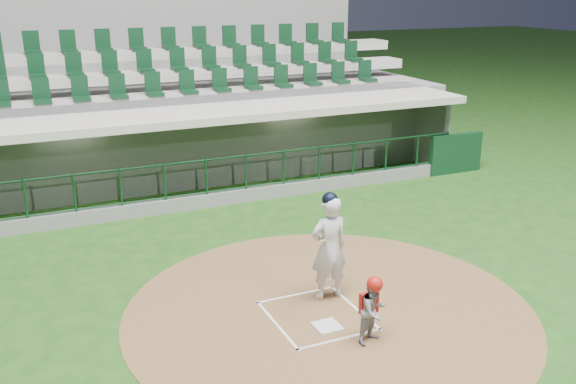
{
  "coord_description": "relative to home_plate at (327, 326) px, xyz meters",
  "views": [
    {
      "loc": [
        -4.5,
        -9.1,
        5.48
      ],
      "look_at": [
        0.77,
        2.6,
        1.3
      ],
      "focal_mm": 40.0,
      "sensor_mm": 36.0,
      "label": 1
    }
  ],
  "objects": [
    {
      "name": "batter_box_chalk",
      "position": [
        0.0,
        0.4,
        -0.0
      ],
      "size": [
        1.55,
        1.8,
        0.01
      ],
      "color": "white",
      "rests_on": "ground"
    },
    {
      "name": "dirt_circle",
      "position": [
        0.3,
        0.5,
        -0.02
      ],
      "size": [
        7.2,
        7.2,
        0.01
      ],
      "primitive_type": "cylinder",
      "color": "brown",
      "rests_on": "ground"
    },
    {
      "name": "seating_deck",
      "position": [
        0.0,
        11.61,
        1.4
      ],
      "size": [
        17.0,
        6.72,
        5.15
      ],
      "color": "gray",
      "rests_on": "ground"
    },
    {
      "name": "home_plate",
      "position": [
        0.0,
        0.0,
        0.0
      ],
      "size": [
        0.43,
        0.43,
        0.02
      ],
      "primitive_type": "cube",
      "color": "silver",
      "rests_on": "dirt_circle"
    },
    {
      "name": "ground",
      "position": [
        0.0,
        0.7,
        -0.02
      ],
      "size": [
        120.0,
        120.0,
        0.0
      ],
      "primitive_type": "plane",
      "color": "#1B4413",
      "rests_on": "ground"
    },
    {
      "name": "catcher",
      "position": [
        0.46,
        -0.69,
        0.55
      ],
      "size": [
        0.61,
        0.54,
        1.13
      ],
      "color": "gray",
      "rests_on": "dirt_circle"
    },
    {
      "name": "dugout_structure",
      "position": [
        0.12,
        8.53,
        0.94
      ],
      "size": [
        16.4,
        3.7,
        3.0
      ],
      "color": "slate",
      "rests_on": "ground"
    },
    {
      "name": "batter",
      "position": [
        0.5,
        0.94,
        0.99
      ],
      "size": [
        0.89,
        0.88,
        2.02
      ],
      "color": "silver",
      "rests_on": "dirt_circle"
    }
  ]
}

